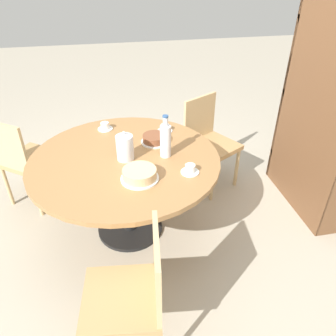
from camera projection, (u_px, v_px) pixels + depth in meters
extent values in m
plane|color=#B2A893|center=(131.00, 228.00, 2.85)|extent=(14.00, 14.00, 0.00)
cylinder|color=black|center=(130.00, 227.00, 2.84)|extent=(0.55, 0.55, 0.03)
cylinder|color=black|center=(128.00, 196.00, 2.65)|extent=(0.12, 0.12, 0.66)
cylinder|color=#9E7042|center=(125.00, 160.00, 2.46)|extent=(1.43, 1.43, 0.04)
cylinder|color=tan|center=(97.00, 298.00, 2.04)|extent=(0.03, 0.03, 0.43)
cylinder|color=tan|center=(154.00, 295.00, 2.06)|extent=(0.03, 0.03, 0.43)
cube|color=tan|center=(121.00, 299.00, 1.77)|extent=(0.47, 0.47, 0.04)
cube|color=tan|center=(157.00, 268.00, 1.65)|extent=(0.40, 0.07, 0.42)
cylinder|color=tan|center=(212.00, 181.00, 3.07)|extent=(0.03, 0.03, 0.43)
cylinder|color=tan|center=(237.00, 168.00, 3.27)|extent=(0.03, 0.03, 0.43)
cylinder|color=tan|center=(186.00, 166.00, 3.30)|extent=(0.03, 0.03, 0.43)
cylinder|color=tan|center=(210.00, 153.00, 3.49)|extent=(0.03, 0.03, 0.43)
cube|color=tan|center=(213.00, 146.00, 3.15)|extent=(0.57, 0.57, 0.04)
cube|color=tan|center=(200.00, 117.00, 3.15)|extent=(0.22, 0.36, 0.42)
cylinder|color=tan|center=(64.00, 175.00, 3.16)|extent=(0.03, 0.03, 0.43)
cylinder|color=tan|center=(36.00, 166.00, 3.28)|extent=(0.03, 0.03, 0.43)
cylinder|color=tan|center=(38.00, 196.00, 2.89)|extent=(0.03, 0.03, 0.43)
cylinder|color=tan|center=(8.00, 186.00, 3.01)|extent=(0.03, 0.03, 0.43)
cube|color=tan|center=(31.00, 159.00, 2.96)|extent=(0.59, 0.59, 0.04)
cube|color=tan|center=(7.00, 147.00, 2.68)|extent=(0.25, 0.34, 0.42)
cube|color=brown|center=(298.00, 89.00, 3.03)|extent=(0.04, 0.28, 1.91)
cube|color=brown|center=(312.00, 109.00, 2.64)|extent=(0.96, 0.02, 1.91)
cube|color=brown|center=(301.00, 198.00, 3.17)|extent=(0.88, 0.27, 0.04)
cube|color=brown|center=(317.00, 142.00, 2.83)|extent=(0.88, 0.27, 0.04)
cube|color=#28703D|center=(324.00, 196.00, 2.80)|extent=(0.32, 0.21, 0.47)
cube|color=orange|center=(290.00, 162.00, 3.27)|extent=(0.32, 0.21, 0.44)
cube|color=#B72D28|center=(305.00, 103.00, 2.93)|extent=(0.32, 0.21, 0.46)
cube|color=orange|center=(326.00, 26.00, 2.55)|extent=(0.37, 0.21, 0.48)
cylinder|color=silver|center=(125.00, 148.00, 2.39)|extent=(0.13, 0.13, 0.19)
cone|color=silver|center=(124.00, 135.00, 2.33)|extent=(0.11, 0.11, 0.02)
sphere|color=silver|center=(124.00, 132.00, 2.32)|extent=(0.02, 0.02, 0.02)
cylinder|color=silver|center=(166.00, 141.00, 2.41)|extent=(0.08, 0.08, 0.25)
cylinder|color=silver|center=(165.00, 122.00, 2.32)|extent=(0.04, 0.04, 0.07)
cylinder|color=#2D5184|center=(165.00, 116.00, 2.30)|extent=(0.04, 0.04, 0.01)
cylinder|color=white|center=(140.00, 178.00, 2.22)|extent=(0.26, 0.26, 0.01)
cylinder|color=#DBB784|center=(140.00, 174.00, 2.20)|extent=(0.23, 0.23, 0.07)
cylinder|color=white|center=(154.00, 142.00, 2.64)|extent=(0.22, 0.22, 0.01)
cylinder|color=brown|center=(154.00, 138.00, 2.63)|extent=(0.19, 0.19, 0.06)
cylinder|color=silver|center=(165.00, 131.00, 2.81)|extent=(0.13, 0.13, 0.01)
cylinder|color=white|center=(165.00, 127.00, 2.79)|extent=(0.07, 0.07, 0.05)
cylinder|color=silver|center=(105.00, 129.00, 2.84)|extent=(0.13, 0.13, 0.01)
cylinder|color=white|center=(105.00, 126.00, 2.82)|extent=(0.07, 0.07, 0.05)
cylinder|color=silver|center=(190.00, 172.00, 2.29)|extent=(0.13, 0.13, 0.01)
cylinder|color=white|center=(190.00, 168.00, 2.27)|extent=(0.07, 0.07, 0.05)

